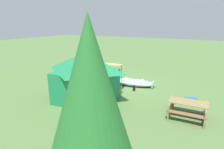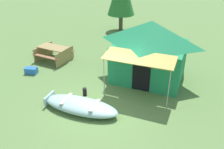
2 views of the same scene
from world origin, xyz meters
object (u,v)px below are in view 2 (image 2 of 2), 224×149
Objects in this scene: picnic_table at (54,52)px; fuel_can at (85,92)px; beached_rowboat at (80,106)px; canvas_cabin_tent at (150,50)px; cooler_box at (31,71)px.

picnic_table is 4.06m from fuel_can.
beached_rowboat is 1.79× the size of picnic_table.
canvas_cabin_tent reaches higher than fuel_can.
picnic_table is (-5.19, -0.64, -0.93)m from canvas_cabin_tent.
canvas_cabin_tent is at bearing 6.97° from picnic_table.
canvas_cabin_tent is at bearing 24.94° from cooler_box.
cooler_box is (0.07, -1.75, -0.33)m from picnic_table.
canvas_cabin_tent is at bearing 71.23° from beached_rowboat.
picnic_table reaches higher than cooler_box.
canvas_cabin_tent is 12.13× the size of fuel_can.
canvas_cabin_tent is 2.33× the size of picnic_table.
canvas_cabin_tent is 5.79m from cooler_box.
cooler_box is at bearing 174.60° from fuel_can.
cooler_box is 1.73× the size of fuel_can.
beached_rowboat is at bearing -63.91° from fuel_can.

